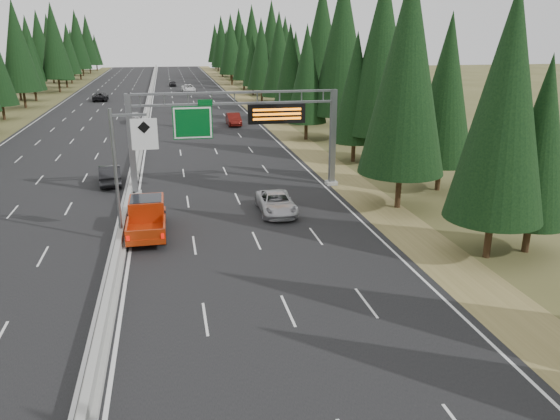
% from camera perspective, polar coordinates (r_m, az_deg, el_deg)
% --- Properties ---
extents(road, '(32.00, 260.00, 0.08)m').
position_cam_1_polar(road, '(88.05, -13.74, 9.61)').
color(road, black).
rests_on(road, ground).
extents(shoulder_right, '(3.60, 260.00, 0.06)m').
position_cam_1_polar(shoulder_right, '(89.20, -2.08, 10.20)').
color(shoulder_right, olive).
rests_on(shoulder_right, ground).
extents(shoulder_left, '(3.60, 260.00, 0.06)m').
position_cam_1_polar(shoulder_left, '(90.46, -25.19, 8.64)').
color(shoulder_left, '#4B4923').
rests_on(shoulder_left, ground).
extents(median_barrier, '(0.70, 260.00, 0.85)m').
position_cam_1_polar(median_barrier, '(88.00, -13.76, 9.85)').
color(median_barrier, '#959690').
rests_on(median_barrier, road).
extents(sign_gantry, '(16.75, 0.98, 7.80)m').
position_cam_1_polar(sign_gantry, '(42.98, -3.82, 8.80)').
color(sign_gantry, slate).
rests_on(sign_gantry, road).
extents(hov_sign_pole, '(2.80, 0.50, 8.00)m').
position_cam_1_polar(hov_sign_pole, '(33.07, -15.85, 4.41)').
color(hov_sign_pole, slate).
rests_on(hov_sign_pole, road).
extents(tree_row_right, '(11.97, 242.73, 18.97)m').
position_cam_1_polar(tree_row_right, '(83.70, 1.45, 16.03)').
color(tree_row_right, black).
rests_on(tree_row_right, ground).
extents(silver_minivan, '(2.48, 5.23, 1.44)m').
position_cam_1_polar(silver_minivan, '(38.12, -0.39, 0.75)').
color(silver_minivan, '#B0AFB4').
rests_on(silver_minivan, road).
extents(red_pickup, '(2.27, 6.34, 2.07)m').
position_cam_1_polar(red_pickup, '(35.40, -13.74, -0.44)').
color(red_pickup, black).
rests_on(red_pickup, road).
extents(car_ahead_green, '(1.96, 4.27, 1.42)m').
position_cam_1_polar(car_ahead_green, '(75.24, -9.69, 9.09)').
color(car_ahead_green, '#135525').
rests_on(car_ahead_green, road).
extents(car_ahead_dkred, '(1.75, 4.98, 1.64)m').
position_cam_1_polar(car_ahead_dkred, '(75.89, -4.87, 9.44)').
color(car_ahead_dkred, '#530F0B').
rests_on(car_ahead_dkred, road).
extents(car_ahead_dkgrey, '(2.19, 4.61, 1.30)m').
position_cam_1_polar(car_ahead_dkgrey, '(70.93, -8.27, 8.58)').
color(car_ahead_dkgrey, black).
rests_on(car_ahead_dkgrey, road).
extents(car_ahead_white, '(2.97, 5.94, 1.62)m').
position_cam_1_polar(car_ahead_white, '(120.67, -9.56, 12.41)').
color(car_ahead_white, white).
rests_on(car_ahead_white, road).
extents(car_ahead_far, '(1.72, 3.84, 1.28)m').
position_cam_1_polar(car_ahead_far, '(135.49, -11.16, 12.84)').
color(car_ahead_far, black).
rests_on(car_ahead_far, road).
extents(car_onc_near, '(2.19, 4.99, 1.60)m').
position_cam_1_polar(car_onc_near, '(47.74, -17.35, 3.56)').
color(car_onc_near, black).
rests_on(car_onc_near, road).
extents(car_onc_white, '(1.85, 4.48, 1.52)m').
position_cam_1_polar(car_onc_white, '(81.00, -14.99, 9.39)').
color(car_onc_white, silver).
rests_on(car_onc_white, road).
extents(car_onc_far, '(2.81, 5.77, 1.58)m').
position_cam_1_polar(car_onc_far, '(109.17, -18.25, 11.20)').
color(car_onc_far, black).
rests_on(car_onc_far, road).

